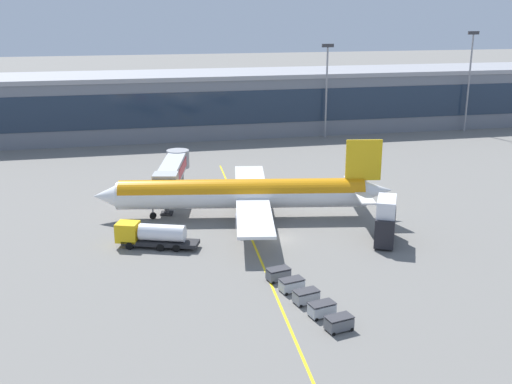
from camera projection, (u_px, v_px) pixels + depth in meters
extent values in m
plane|color=slate|center=(280.00, 239.00, 84.52)|extent=(700.00, 700.00, 0.00)
cube|color=yellow|center=(250.00, 236.00, 85.61)|extent=(5.01, 79.88, 0.01)
cube|color=slate|center=(219.00, 105.00, 154.47)|extent=(186.08, 20.56, 13.97)
cube|color=#1E2D42|center=(227.00, 108.00, 144.59)|extent=(180.49, 0.16, 7.82)
cube|color=#99999E|center=(219.00, 74.00, 152.33)|extent=(189.80, 20.98, 1.00)
cylinder|color=white|center=(242.00, 195.00, 91.84)|extent=(36.96, 10.54, 4.06)
cylinder|color=orange|center=(242.00, 192.00, 91.74)|extent=(36.21, 10.25, 3.90)
cone|color=white|center=(107.00, 196.00, 91.09)|extent=(4.68, 4.52, 3.86)
cone|color=white|center=(376.00, 190.00, 92.49)|extent=(5.41, 4.26, 3.45)
cube|color=gold|center=(364.00, 160.00, 91.07)|extent=(5.26, 1.29, 6.09)
cube|color=white|center=(364.00, 197.00, 88.44)|extent=(3.12, 6.75, 0.24)
cube|color=white|center=(354.00, 182.00, 96.22)|extent=(3.12, 6.75, 0.24)
cube|color=white|center=(255.00, 218.00, 82.63)|extent=(7.47, 16.07, 0.40)
cube|color=white|center=(250.00, 179.00, 101.33)|extent=(7.47, 16.07, 0.40)
cylinder|color=#939399|center=(247.00, 221.00, 85.67)|extent=(3.47, 2.75, 2.23)
cylinder|color=#939399|center=(244.00, 192.00, 99.03)|extent=(3.47, 2.75, 2.23)
cylinder|color=black|center=(153.00, 216.00, 92.23)|extent=(1.06, 0.57, 1.00)
cylinder|color=slate|center=(153.00, 211.00, 92.00)|extent=(0.20, 0.20, 1.61)
cylinder|color=black|center=(257.00, 218.00, 91.07)|extent=(1.06, 0.57, 1.00)
cylinder|color=slate|center=(257.00, 213.00, 90.84)|extent=(0.20, 0.20, 1.61)
cylinder|color=black|center=(256.00, 211.00, 94.57)|extent=(1.06, 0.57, 1.00)
cylinder|color=slate|center=(256.00, 206.00, 94.34)|extent=(0.20, 0.20, 1.61)
cube|color=#B2B7BC|center=(172.00, 170.00, 100.46)|extent=(6.28, 15.77, 2.80)
cube|color=red|center=(173.00, 170.00, 100.46)|extent=(5.86, 13.37, 1.54)
cube|color=#9EA3A8|center=(166.00, 183.00, 93.04)|extent=(4.21, 3.90, 2.94)
cylinder|color=#4C4C51|center=(166.00, 203.00, 93.95)|extent=(0.70, 0.70, 3.54)
cube|color=#262628|center=(167.00, 213.00, 94.41)|extent=(2.15, 2.15, 0.30)
cylinder|color=gray|center=(178.00, 159.00, 107.88)|extent=(3.90, 3.90, 3.08)
cylinder|color=gray|center=(179.00, 176.00, 108.79)|extent=(1.80, 1.80, 3.54)
cube|color=#232326|center=(161.00, 242.00, 81.15)|extent=(10.24, 5.83, 0.50)
cube|color=yellow|center=(128.00, 232.00, 81.37)|extent=(3.50, 3.32, 2.50)
cube|color=black|center=(118.00, 228.00, 81.39)|extent=(0.95, 2.21, 1.12)
cylinder|color=silver|center=(162.00, 233.00, 80.72)|extent=(6.39, 4.15, 2.20)
cylinder|color=black|center=(130.00, 246.00, 80.59)|extent=(1.06, 0.68, 1.00)
cylinder|color=black|center=(135.00, 239.00, 82.85)|extent=(1.06, 0.68, 1.00)
cylinder|color=black|center=(160.00, 247.00, 80.05)|extent=(1.06, 0.68, 1.00)
cylinder|color=black|center=(166.00, 241.00, 82.31)|extent=(1.06, 0.68, 1.00)
cylinder|color=black|center=(176.00, 248.00, 79.78)|extent=(1.06, 0.68, 1.00)
cylinder|color=black|center=(181.00, 242.00, 82.03)|extent=(1.06, 0.68, 1.00)
cube|color=black|center=(385.00, 227.00, 82.52)|extent=(5.26, 7.20, 3.80)
cube|color=silver|center=(387.00, 206.00, 81.34)|extent=(4.39, 5.62, 2.20)
cylinder|color=black|center=(377.00, 234.00, 85.53)|extent=(0.49, 0.65, 0.60)
cylinder|color=black|center=(394.00, 235.00, 85.02)|extent=(0.49, 0.65, 0.60)
cylinder|color=black|center=(375.00, 246.00, 81.11)|extent=(0.49, 0.65, 0.60)
cylinder|color=black|center=(392.00, 247.00, 80.59)|extent=(0.49, 0.65, 0.60)
cube|color=#595B60|center=(339.00, 323.00, 60.35)|extent=(2.87, 2.05, 1.10)
cube|color=#333338|center=(339.00, 317.00, 60.15)|extent=(2.93, 2.09, 0.10)
cylinder|color=black|center=(334.00, 334.00, 59.43)|extent=(0.38, 0.20, 0.36)
cylinder|color=black|center=(326.00, 327.00, 60.72)|extent=(0.38, 0.20, 0.36)
cylinder|color=black|center=(352.00, 330.00, 60.28)|extent=(0.38, 0.20, 0.36)
cylinder|color=black|center=(343.00, 323.00, 61.58)|extent=(0.38, 0.20, 0.36)
cube|color=#B2B7BC|center=(322.00, 310.00, 63.12)|extent=(2.87, 2.05, 1.10)
cube|color=#333338|center=(322.00, 303.00, 62.92)|extent=(2.93, 2.09, 0.10)
cylinder|color=black|center=(317.00, 320.00, 62.20)|extent=(0.38, 0.20, 0.36)
cylinder|color=black|center=(309.00, 313.00, 63.49)|extent=(0.38, 0.20, 0.36)
cylinder|color=black|center=(334.00, 315.00, 63.05)|extent=(0.38, 0.20, 0.36)
cylinder|color=black|center=(326.00, 309.00, 64.35)|extent=(0.38, 0.20, 0.36)
cube|color=gray|center=(306.00, 297.00, 65.88)|extent=(2.87, 2.05, 1.10)
cube|color=#333338|center=(306.00, 291.00, 65.68)|extent=(2.93, 2.09, 0.10)
cylinder|color=black|center=(301.00, 306.00, 64.96)|extent=(0.38, 0.20, 0.36)
cylinder|color=black|center=(294.00, 301.00, 66.26)|extent=(0.38, 0.20, 0.36)
cylinder|color=black|center=(318.00, 302.00, 65.82)|extent=(0.38, 0.20, 0.36)
cylinder|color=black|center=(311.00, 297.00, 67.12)|extent=(0.38, 0.20, 0.36)
cube|color=#B2B7BC|center=(292.00, 285.00, 68.65)|extent=(2.87, 2.05, 1.10)
cube|color=#333338|center=(292.00, 279.00, 68.45)|extent=(2.93, 2.09, 0.10)
cylinder|color=black|center=(286.00, 294.00, 67.73)|extent=(0.38, 0.20, 0.36)
cylinder|color=black|center=(280.00, 289.00, 69.03)|extent=(0.38, 0.20, 0.36)
cylinder|color=black|center=(303.00, 291.00, 68.59)|extent=(0.38, 0.20, 0.36)
cylinder|color=black|center=(296.00, 285.00, 69.89)|extent=(0.38, 0.20, 0.36)
cube|color=#595B60|center=(278.00, 274.00, 71.42)|extent=(2.87, 2.05, 1.10)
cube|color=#333338|center=(278.00, 269.00, 71.22)|extent=(2.93, 2.09, 0.10)
cylinder|color=black|center=(273.00, 283.00, 70.50)|extent=(0.38, 0.20, 0.36)
cylinder|color=black|center=(267.00, 278.00, 71.80)|extent=(0.38, 0.20, 0.36)
cylinder|color=black|center=(289.00, 280.00, 71.36)|extent=(0.38, 0.20, 0.36)
cylinder|color=black|center=(283.00, 275.00, 72.66)|extent=(0.38, 0.20, 0.36)
cylinder|color=gray|center=(469.00, 84.00, 154.49)|extent=(0.44, 0.44, 23.88)
cube|color=#333338|center=(474.00, 33.00, 150.96)|extent=(2.80, 0.50, 0.80)
cylinder|color=gray|center=(326.00, 93.00, 147.13)|extent=(0.44, 0.44, 21.32)
cube|color=#333338|center=(328.00, 46.00, 143.97)|extent=(2.80, 0.50, 0.80)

